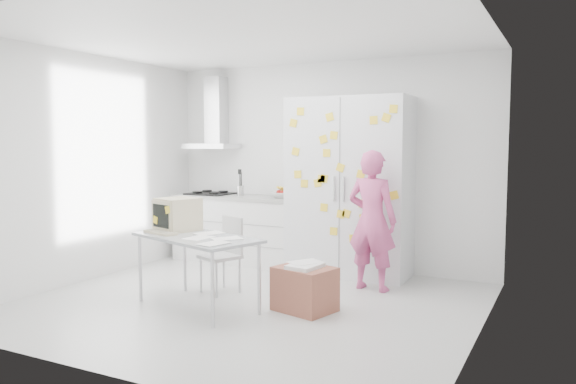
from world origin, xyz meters
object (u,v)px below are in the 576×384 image
at_px(chair, 225,250).
at_px(person, 372,220).
at_px(desk, 184,224).
at_px(cardboard_box, 305,288).

bearing_deg(chair, person, 51.89).
xyz_separation_m(person, desk, (-1.58, -1.33, 0.03)).
distance_m(chair, cardboard_box, 1.14).
relative_size(person, chair, 1.89).
relative_size(desk, chair, 1.78).
bearing_deg(desk, chair, 90.29).
xyz_separation_m(chair, cardboard_box, (1.09, -0.24, -0.25)).
bearing_deg(chair, cardboard_box, 9.11).
bearing_deg(cardboard_box, chair, 167.35).
distance_m(person, cardboard_box, 1.25).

